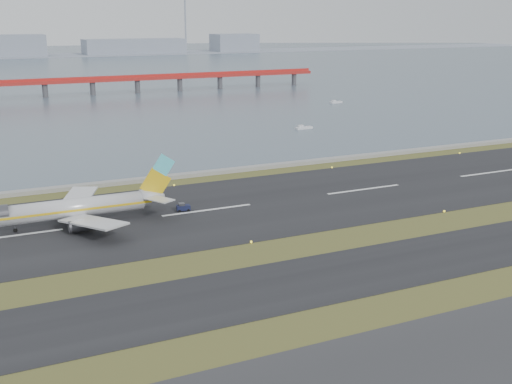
{
  "coord_description": "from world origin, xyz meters",
  "views": [
    {
      "loc": [
        -46.12,
        -92.9,
        40.05
      ],
      "look_at": [
        7.78,
        22.0,
        5.19
      ],
      "focal_mm": 45.0,
      "sensor_mm": 36.0,
      "label": 1
    }
  ],
  "objects": [
    {
      "name": "pushback_tug",
      "position": [
        -4.78,
        31.76,
        0.88
      ],
      "size": [
        3.02,
        2.04,
        1.8
      ],
      "rotation": [
        0.0,
        0.0,
        -0.15
      ],
      "color": "#131735",
      "rests_on": "ground"
    },
    {
      "name": "seawall",
      "position": [
        0.0,
        60.0,
        0.5
      ],
      "size": [
        1000.0,
        2.5,
        1.0
      ],
      "primitive_type": "cube",
      "color": "gray",
      "rests_on": "ground"
    },
    {
      "name": "red_pier",
      "position": [
        20.0,
        250.0,
        7.28
      ],
      "size": [
        260.0,
        5.0,
        10.2
      ],
      "color": "red",
      "rests_on": "ground"
    },
    {
      "name": "workboat_near",
      "position": [
        68.7,
        110.88,
        0.5
      ],
      "size": [
        6.67,
        2.4,
        1.6
      ],
      "rotation": [
        0.0,
        0.0,
        0.05
      ],
      "color": "silver",
      "rests_on": "ground"
    },
    {
      "name": "runway_strip",
      "position": [
        0.0,
        30.0,
        0.05
      ],
      "size": [
        1000.0,
        45.0,
        0.1
      ],
      "primitive_type": "cube",
      "color": "black",
      "rests_on": "ground"
    },
    {
      "name": "airliner",
      "position": [
        -25.95,
        32.09,
        3.46
      ],
      "size": [
        38.52,
        32.89,
        12.8
      ],
      "color": "silver",
      "rests_on": "ground"
    },
    {
      "name": "ground",
      "position": [
        0.0,
        0.0,
        0.0
      ],
      "size": [
        1000.0,
        1000.0,
        0.0
      ],
      "primitive_type": "plane",
      "color": "#374D1B",
      "rests_on": "ground"
    },
    {
      "name": "taxiway_strip",
      "position": [
        0.0,
        -12.0,
        0.05
      ],
      "size": [
        1000.0,
        18.0,
        0.1
      ],
      "primitive_type": "cube",
      "color": "black",
      "rests_on": "ground"
    },
    {
      "name": "far_shoreline",
      "position": [
        13.62,
        620.0,
        6.07
      ],
      "size": [
        1400.0,
        80.0,
        60.5
      ],
      "color": "#8992A1",
      "rests_on": "ground"
    },
    {
      "name": "workboat_far",
      "position": [
        118.23,
        167.95,
        0.5
      ],
      "size": [
        6.72,
        3.14,
        1.57
      ],
      "rotation": [
        0.0,
        0.0,
        0.18
      ],
      "color": "silver",
      "rests_on": "ground"
    },
    {
      "name": "bay_water",
      "position": [
        0.0,
        460.0,
        0.0
      ],
      "size": [
        1400.0,
        800.0,
        1.3
      ],
      "primitive_type": "cube",
      "color": "#485967",
      "rests_on": "ground"
    }
  ]
}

